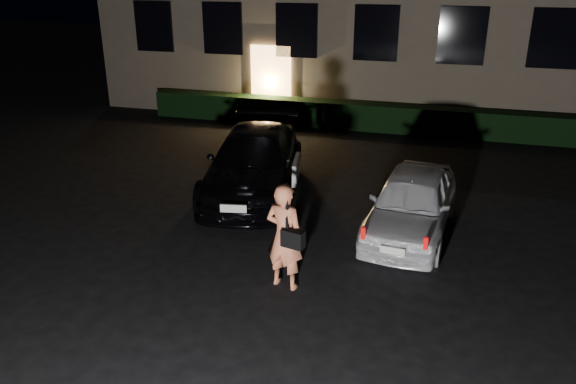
% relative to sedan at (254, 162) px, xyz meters
% --- Properties ---
extents(ground, '(80.00, 80.00, 0.00)m').
position_rel_sedan_xyz_m(ground, '(1.80, -4.36, -0.71)').
color(ground, black).
rests_on(ground, ground).
extents(hedge, '(15.00, 0.70, 0.85)m').
position_rel_sedan_xyz_m(hedge, '(1.80, 6.14, -0.28)').
color(hedge, black).
rests_on(hedge, ground).
extents(sedan, '(2.85, 5.17, 1.42)m').
position_rel_sedan_xyz_m(sedan, '(0.00, 0.00, 0.00)').
color(sedan, black).
rests_on(sedan, ground).
extents(hatch, '(1.82, 3.85, 1.27)m').
position_rel_sedan_xyz_m(hatch, '(3.74, -1.28, -0.07)').
color(hatch, white).
rests_on(hatch, ground).
extents(man, '(0.76, 0.58, 1.81)m').
position_rel_sedan_xyz_m(man, '(1.92, -3.92, 0.20)').
color(man, '#E17A52').
rests_on(man, ground).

